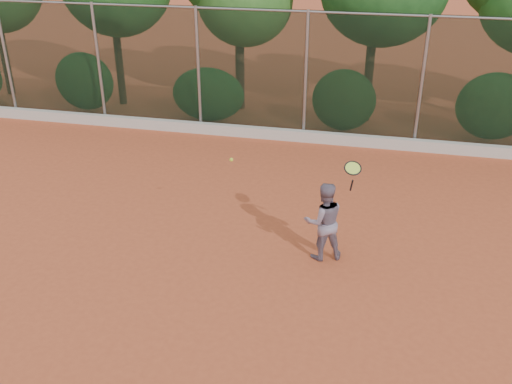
# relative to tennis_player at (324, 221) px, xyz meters

# --- Properties ---
(ground) EXTENTS (80.00, 80.00, 0.00)m
(ground) POSITION_rel_tennis_player_xyz_m (-1.23, -1.09, -0.75)
(ground) COLOR #B44D2A
(ground) RESTS_ON ground
(concrete_curb) EXTENTS (24.00, 0.20, 0.30)m
(concrete_curb) POSITION_rel_tennis_player_xyz_m (-1.23, 5.73, -0.60)
(concrete_curb) COLOR #BBB5AD
(concrete_curb) RESTS_ON ground
(tennis_player) EXTENTS (0.88, 0.79, 1.50)m
(tennis_player) POSITION_rel_tennis_player_xyz_m (0.00, 0.00, 0.00)
(tennis_player) COLOR slate
(tennis_player) RESTS_ON ground
(chainlink_fence) EXTENTS (24.09, 0.09, 3.50)m
(chainlink_fence) POSITION_rel_tennis_player_xyz_m (-1.23, 5.91, 1.11)
(chainlink_fence) COLOR black
(chainlink_fence) RESTS_ON ground
(tennis_racket) EXTENTS (0.35, 0.32, 0.58)m
(tennis_racket) POSITION_rel_tennis_player_xyz_m (0.44, -0.13, 1.11)
(tennis_racket) COLOR black
(tennis_racket) RESTS_ON ground
(tennis_ball_in_flight) EXTENTS (0.07, 0.07, 0.07)m
(tennis_ball_in_flight) POSITION_rel_tennis_player_xyz_m (-1.72, 0.06, 1.02)
(tennis_ball_in_flight) COLOR #B5CD2E
(tennis_ball_in_flight) RESTS_ON ground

